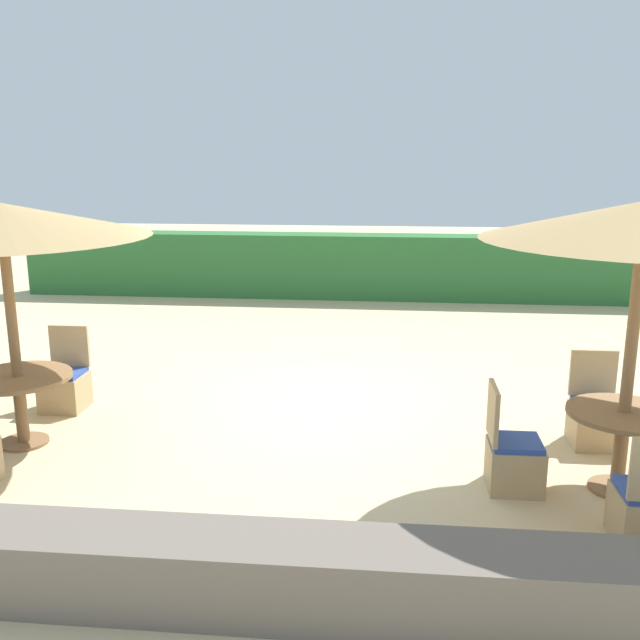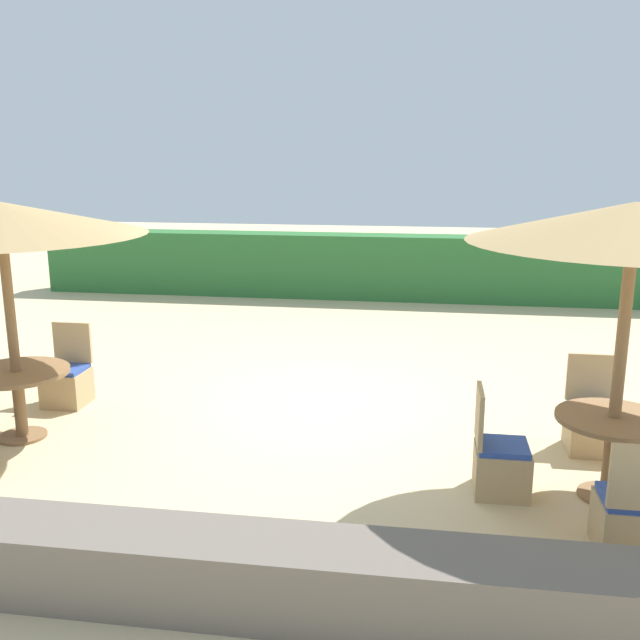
{
  "view_description": "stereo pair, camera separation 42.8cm",
  "coord_description": "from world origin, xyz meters",
  "px_view_note": "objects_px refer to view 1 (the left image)",
  "views": [
    {
      "loc": [
        0.82,
        -7.65,
        2.89
      ],
      "look_at": [
        0.0,
        0.6,
        0.9
      ],
      "focal_mm": 40.0,
      "sensor_mm": 36.0,
      "label": 1
    },
    {
      "loc": [
        1.24,
        -7.6,
        2.89
      ],
      "look_at": [
        0.0,
        0.6,
        0.9
      ],
      "focal_mm": 40.0,
      "sensor_mm": 36.0,
      "label": 2
    }
  ],
  "objects_px": {
    "patio_chair_front_right_west": "(513,460)",
    "round_table_front_left": "(19,391)",
    "patio_chair_front_right_north": "(595,420)",
    "patio_chair_front_left_north": "(65,386)",
    "parasol_front_left": "(1,221)",
    "round_table_front_right": "(622,431)"
  },
  "relations": [
    {
      "from": "parasol_front_left",
      "to": "patio_chair_front_left_north",
      "type": "height_order",
      "value": "parasol_front_left"
    },
    {
      "from": "patio_chair_front_right_west",
      "to": "patio_chair_front_left_north",
      "type": "xyz_separation_m",
      "value": [
        -4.76,
        1.51,
        0.0
      ]
    },
    {
      "from": "patio_chair_front_right_west",
      "to": "parasol_front_left",
      "type": "bearing_deg",
      "value": -96.02
    },
    {
      "from": "round_table_front_right",
      "to": "round_table_front_left",
      "type": "distance_m",
      "value": 5.66
    },
    {
      "from": "patio_chair_front_right_west",
      "to": "patio_chair_front_right_north",
      "type": "height_order",
      "value": "same"
    },
    {
      "from": "round_table_front_right",
      "to": "patio_chair_front_left_north",
      "type": "bearing_deg",
      "value": 165.58
    },
    {
      "from": "round_table_front_right",
      "to": "patio_chair_front_right_west",
      "type": "xyz_separation_m",
      "value": [
        -0.91,
        -0.05,
        -0.29
      ]
    },
    {
      "from": "patio_chair_front_right_west",
      "to": "parasol_front_left",
      "type": "height_order",
      "value": "parasol_front_left"
    },
    {
      "from": "patio_chair_front_right_west",
      "to": "round_table_front_left",
      "type": "xyz_separation_m",
      "value": [
        -4.74,
        0.5,
        0.3
      ]
    },
    {
      "from": "patio_chair_front_right_west",
      "to": "round_table_front_left",
      "type": "distance_m",
      "value": 4.77
    },
    {
      "from": "round_table_front_right",
      "to": "patio_chair_front_left_north",
      "type": "height_order",
      "value": "patio_chair_front_left_north"
    },
    {
      "from": "patio_chair_front_right_north",
      "to": "patio_chair_front_left_north",
      "type": "xyz_separation_m",
      "value": [
        -5.72,
        0.46,
        0.0
      ]
    },
    {
      "from": "round_table_front_right",
      "to": "patio_chair_front_left_north",
      "type": "relative_size",
      "value": 1.02
    },
    {
      "from": "round_table_front_right",
      "to": "patio_chair_front_left_north",
      "type": "xyz_separation_m",
      "value": [
        -5.66,
        1.46,
        -0.29
      ]
    },
    {
      "from": "patio_chair_front_right_north",
      "to": "round_table_front_left",
      "type": "height_order",
      "value": "patio_chair_front_right_north"
    },
    {
      "from": "parasol_front_left",
      "to": "patio_chair_front_right_north",
      "type": "bearing_deg",
      "value": 5.48
    },
    {
      "from": "patio_chair_front_right_north",
      "to": "parasol_front_left",
      "type": "relative_size",
      "value": 0.34
    },
    {
      "from": "round_table_front_right",
      "to": "patio_chair_front_right_north",
      "type": "distance_m",
      "value": 1.04
    },
    {
      "from": "parasol_front_left",
      "to": "patio_chair_front_right_west",
      "type": "bearing_deg",
      "value": -6.02
    },
    {
      "from": "round_table_front_right",
      "to": "round_table_front_left",
      "type": "xyz_separation_m",
      "value": [
        -5.65,
        0.45,
        0.01
      ]
    },
    {
      "from": "patio_chair_front_right_north",
      "to": "patio_chair_front_left_north",
      "type": "relative_size",
      "value": 1.0
    },
    {
      "from": "parasol_front_left",
      "to": "patio_chair_front_left_north",
      "type": "distance_m",
      "value": 2.22
    }
  ]
}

